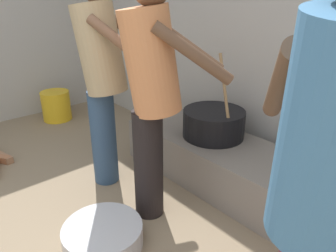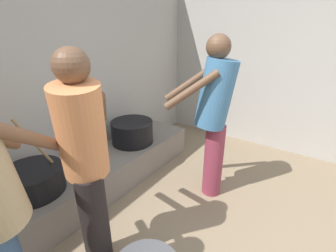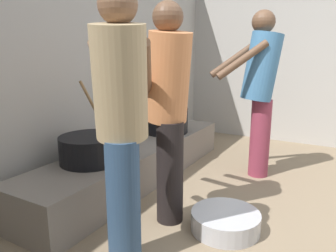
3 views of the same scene
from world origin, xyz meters
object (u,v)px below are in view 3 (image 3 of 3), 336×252
Objects in this scene: cooking_pot_secondary at (166,120)px; cook_in_tan_shirt at (121,113)px; metal_mixing_bowl at (225,221)px; cook_in_orange_shirt at (168,101)px; cooking_pot_main at (90,149)px; cook_in_blue_shirt at (260,85)px.

cooking_pot_secondary is 0.32× the size of cook_in_tan_shirt.
metal_mixing_bowl is (0.61, -0.43, -0.85)m from cook_in_tan_shirt.
cook_in_orange_shirt reaches higher than cooking_pot_secondary.
cook_in_orange_shirt is 0.96m from metal_mixing_bowl.
cooking_pot_main is at bearing 178.79° from cooking_pot_secondary.
cook_in_orange_shirt is 0.97× the size of cook_in_blue_shirt.
cook_in_orange_shirt is 1.27m from cook_in_blue_shirt.
cook_in_tan_shirt is (-0.48, -0.72, 0.45)m from cooking_pot_main.
metal_mixing_bowl is (-1.17, -0.10, -0.88)m from cook_in_blue_shirt.
cook_in_tan_shirt is at bearing 145.03° from metal_mixing_bowl.
cook_in_blue_shirt is (1.79, -0.33, 0.03)m from cook_in_tan_shirt.
cook_in_blue_shirt is at bearing -38.78° from cooking_pot_main.
cook_in_blue_shirt is (1.22, -0.35, 0.03)m from cook_in_orange_shirt.
cook_in_tan_shirt is (-1.69, -0.69, 0.42)m from cooking_pot_secondary.
cook_in_blue_shirt is at bearing 4.81° from metal_mixing_bowl.
cook_in_orange_shirt is at bearing -149.07° from cooking_pot_secondary.
cooking_pot_secondary is (1.21, -0.03, 0.02)m from cooking_pot_main.
cook_in_orange_shirt is (0.57, 0.02, -0.01)m from cook_in_tan_shirt.
cooking_pot_main reaches higher than metal_mixing_bowl.
metal_mixing_bowl is at bearing -175.19° from cook_in_blue_shirt.
cook_in_blue_shirt is 1.47m from metal_mixing_bowl.
cooking_pot_main reaches higher than cooking_pot_secondary.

